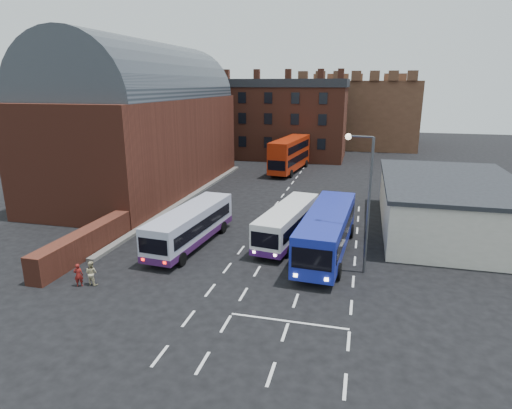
% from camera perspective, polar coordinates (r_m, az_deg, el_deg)
% --- Properties ---
extents(ground, '(180.00, 180.00, 0.00)m').
position_cam_1_polar(ground, '(26.04, -5.51, -10.53)').
color(ground, black).
extents(railway_station, '(12.00, 28.00, 16.00)m').
position_cam_1_polar(railway_station, '(49.12, -14.79, 10.77)').
color(railway_station, '#602B1E').
rests_on(railway_station, ground).
extents(forecourt_wall, '(1.20, 10.00, 1.80)m').
position_cam_1_polar(forecourt_wall, '(31.92, -21.88, -4.82)').
color(forecourt_wall, '#602B1E').
rests_on(forecourt_wall, ground).
extents(cream_building, '(10.40, 16.40, 4.25)m').
position_cam_1_polar(cream_building, '(37.74, 24.29, 0.01)').
color(cream_building, beige).
rests_on(cream_building, ground).
extents(brick_terrace, '(22.00, 10.00, 11.00)m').
position_cam_1_polar(brick_terrace, '(69.61, 2.55, 10.84)').
color(brick_terrace, brown).
rests_on(brick_terrace, ground).
extents(castle_keep, '(22.00, 22.00, 12.00)m').
position_cam_1_polar(castle_keep, '(88.10, 13.13, 11.83)').
color(castle_keep, brown).
rests_on(castle_keep, ground).
extents(bus_white_outbound, '(3.20, 10.32, 2.77)m').
position_cam_1_polar(bus_white_outbound, '(31.66, -8.69, -2.57)').
color(bus_white_outbound, '#B0B3CC').
rests_on(bus_white_outbound, ground).
extents(bus_white_inbound, '(3.55, 9.84, 2.62)m').
position_cam_1_polar(bus_white_inbound, '(32.34, 4.27, -2.20)').
color(bus_white_inbound, silver).
rests_on(bus_white_inbound, ground).
extents(bus_blue, '(3.46, 11.70, 3.15)m').
position_cam_1_polar(bus_blue, '(29.86, 9.46, -3.29)').
color(bus_blue, '#162297').
rests_on(bus_blue, ground).
extents(bus_red_double, '(3.86, 11.45, 4.49)m').
position_cam_1_polar(bus_red_double, '(57.89, 4.52, 6.69)').
color(bus_red_double, '#A02109').
rests_on(bus_red_double, ground).
extents(street_lamp, '(1.74, 0.60, 8.68)m').
position_cam_1_polar(street_lamp, '(26.62, 14.28, 1.65)').
color(street_lamp, '#4A4C50').
rests_on(street_lamp, ground).
extents(pedestrian_red, '(0.61, 0.52, 1.42)m').
position_cam_1_polar(pedestrian_red, '(27.46, -22.59, -8.67)').
color(pedestrian_red, maroon).
rests_on(pedestrian_red, ground).
extents(pedestrian_beige, '(0.78, 0.64, 1.49)m').
position_cam_1_polar(pedestrian_beige, '(27.37, -21.10, -8.52)').
color(pedestrian_beige, '#C4B78B').
rests_on(pedestrian_beige, ground).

